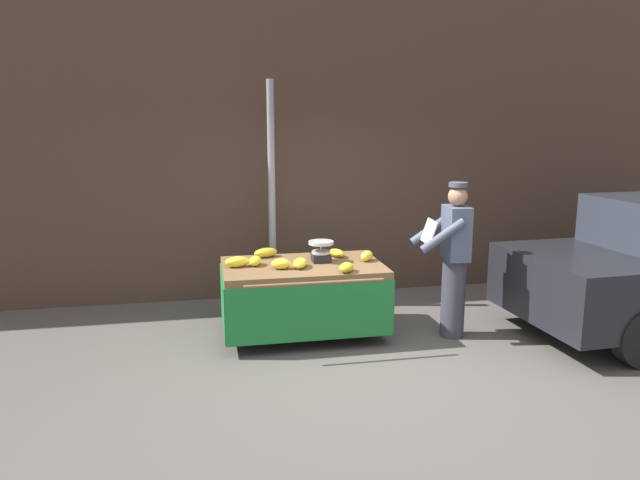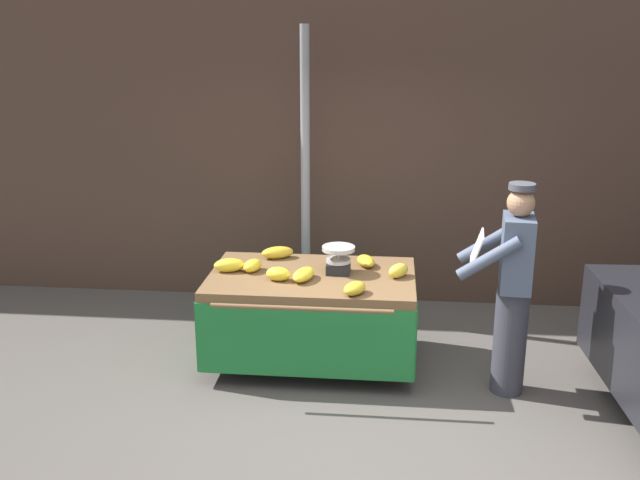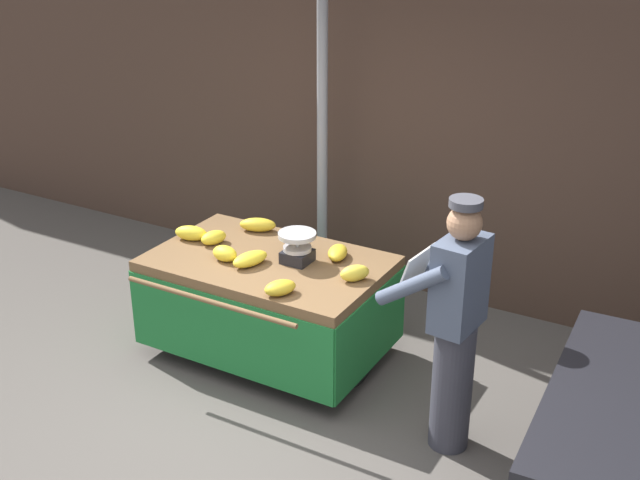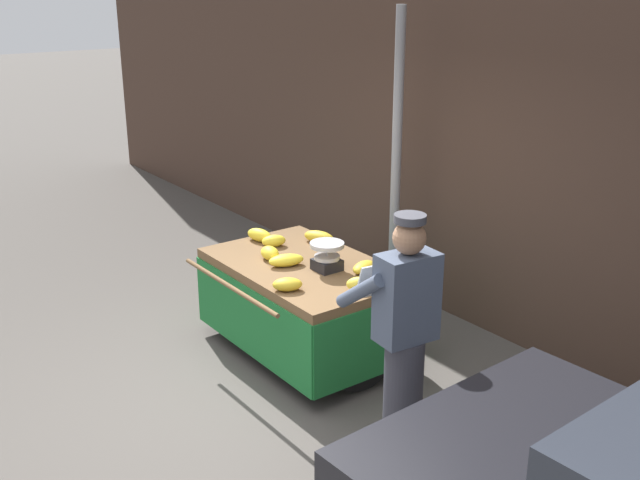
% 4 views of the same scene
% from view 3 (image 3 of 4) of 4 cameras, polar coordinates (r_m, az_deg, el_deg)
% --- Properties ---
extents(ground_plane, '(60.00, 60.00, 0.00)m').
position_cam_3_polar(ground_plane, '(5.52, -5.19, -13.93)').
color(ground_plane, '#514C47').
extents(back_wall, '(16.00, 0.24, 4.06)m').
position_cam_3_polar(back_wall, '(6.89, 7.31, 12.35)').
color(back_wall, '#473328').
rests_on(back_wall, ground).
extents(street_pole, '(0.09, 0.09, 2.86)m').
position_cam_3_polar(street_pole, '(6.83, 0.16, 7.24)').
color(street_pole, gray).
rests_on(street_pole, ground).
extents(banana_cart, '(1.76, 1.31, 0.82)m').
position_cam_3_polar(banana_cart, '(6.12, -3.65, -3.14)').
color(banana_cart, brown).
rests_on(banana_cart, ground).
extents(weighing_scale, '(0.28, 0.28, 0.24)m').
position_cam_3_polar(weighing_scale, '(5.92, -1.61, -0.52)').
color(weighing_scale, black).
rests_on(weighing_scale, banana_cart).
extents(banana_bunch_0, '(0.21, 0.29, 0.09)m').
position_cam_3_polar(banana_bunch_0, '(6.01, 1.25, -0.89)').
color(banana_bunch_0, gold).
rests_on(banana_bunch_0, banana_cart).
extents(banana_bunch_1, '(0.24, 0.27, 0.10)m').
position_cam_3_polar(banana_bunch_1, '(5.49, -2.83, -3.38)').
color(banana_bunch_1, gold).
rests_on(banana_bunch_1, banana_cart).
extents(banana_bunch_2, '(0.22, 0.24, 0.12)m').
position_cam_3_polar(banana_bunch_2, '(5.67, 2.47, -2.34)').
color(banana_bunch_2, yellow).
rests_on(banana_bunch_2, banana_cart).
extents(banana_bunch_3, '(0.32, 0.24, 0.11)m').
position_cam_3_polar(banana_bunch_3, '(6.50, -4.40, 1.08)').
color(banana_bunch_3, gold).
rests_on(banana_bunch_3, banana_cart).
extents(banana_bunch_4, '(0.29, 0.19, 0.12)m').
position_cam_3_polar(banana_bunch_4, '(6.40, -9.06, 0.48)').
color(banana_bunch_4, yellow).
rests_on(banana_bunch_4, banana_cart).
extents(banana_bunch_5, '(0.23, 0.33, 0.10)m').
position_cam_3_polar(banana_bunch_5, '(5.92, -4.94, -1.34)').
color(banana_bunch_5, yellow).
rests_on(banana_bunch_5, banana_cart).
extents(banana_bunch_6, '(0.20, 0.25, 0.10)m').
position_cam_3_polar(banana_bunch_6, '(6.30, -7.50, 0.17)').
color(banana_bunch_6, yellow).
rests_on(banana_bunch_6, banana_cart).
extents(banana_bunch_7, '(0.22, 0.17, 0.11)m').
position_cam_3_polar(banana_bunch_7, '(6.01, -6.72, -0.94)').
color(banana_bunch_7, yellow).
rests_on(banana_bunch_7, banana_cart).
extents(vendor_person, '(0.61, 0.55, 1.71)m').
position_cam_3_polar(vendor_person, '(5.07, 9.43, -5.99)').
color(vendor_person, '#383842').
rests_on(vendor_person, ground).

